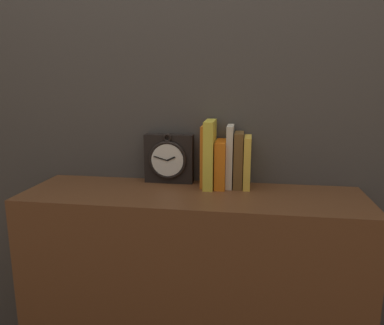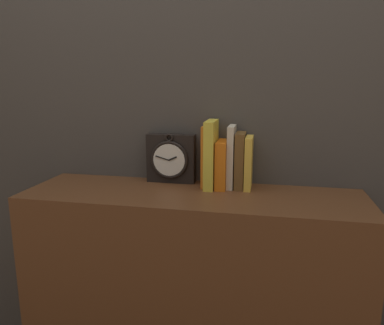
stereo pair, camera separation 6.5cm
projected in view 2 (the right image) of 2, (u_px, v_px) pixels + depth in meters
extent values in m
cube|color=#47423D|center=(203.00, 94.00, 1.50)|extent=(6.00, 0.05, 2.60)
cube|color=brown|center=(192.00, 308.00, 1.47)|extent=(1.26, 0.37, 0.95)
cube|color=black|center=(171.00, 158.00, 1.52)|extent=(0.20, 0.05, 0.20)
torus|color=black|center=(169.00, 160.00, 1.48)|extent=(0.15, 0.01, 0.15)
cylinder|color=white|center=(169.00, 160.00, 1.48)|extent=(0.13, 0.01, 0.13)
cube|color=black|center=(173.00, 159.00, 1.47)|extent=(0.03, 0.00, 0.02)
cube|color=black|center=(162.00, 158.00, 1.48)|extent=(0.06, 0.00, 0.02)
torus|color=black|center=(169.00, 138.00, 1.46)|extent=(0.03, 0.01, 0.03)
cube|color=orange|center=(205.00, 156.00, 1.45)|extent=(0.01, 0.12, 0.24)
cube|color=yellow|center=(211.00, 154.00, 1.43)|extent=(0.04, 0.15, 0.26)
cube|color=orange|center=(222.00, 164.00, 1.44)|extent=(0.04, 0.13, 0.18)
cube|color=beige|center=(231.00, 157.00, 1.43)|extent=(0.02, 0.11, 0.24)
cube|color=brown|center=(240.00, 160.00, 1.43)|extent=(0.03, 0.11, 0.21)
cube|color=yellow|center=(249.00, 163.00, 1.42)|extent=(0.03, 0.12, 0.20)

